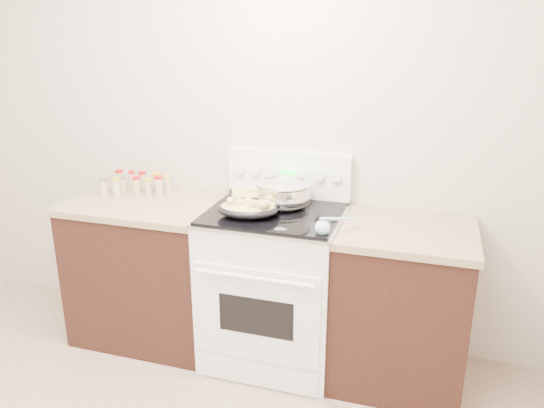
% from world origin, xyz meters
% --- Properties ---
extents(room_shell, '(4.10, 3.60, 2.75)m').
position_xyz_m(room_shell, '(0.00, 0.00, 1.70)').
color(room_shell, beige).
rests_on(room_shell, ground).
extents(counter_left, '(0.93, 0.67, 0.92)m').
position_xyz_m(counter_left, '(-0.48, 1.43, 0.46)').
color(counter_left, black).
rests_on(counter_left, ground).
extents(counter_right, '(0.73, 0.67, 0.92)m').
position_xyz_m(counter_right, '(1.08, 1.43, 0.46)').
color(counter_right, black).
rests_on(counter_right, ground).
extents(kitchen_range, '(0.78, 0.73, 1.22)m').
position_xyz_m(kitchen_range, '(0.35, 1.42, 0.49)').
color(kitchen_range, white).
rests_on(kitchen_range, ground).
extents(mixing_bowl, '(0.39, 0.39, 0.19)m').
position_xyz_m(mixing_bowl, '(0.38, 1.50, 1.02)').
color(mixing_bowl, silver).
rests_on(mixing_bowl, kitchen_range).
extents(roasting_pan, '(0.38, 0.30, 0.12)m').
position_xyz_m(roasting_pan, '(0.24, 1.29, 0.99)').
color(roasting_pan, black).
rests_on(roasting_pan, kitchen_range).
extents(baking_sheet, '(0.44, 0.38, 0.06)m').
position_xyz_m(baking_sheet, '(0.18, 1.66, 0.96)').
color(baking_sheet, black).
rests_on(baking_sheet, kitchen_range).
extents(wooden_spoon, '(0.16, 0.21, 0.04)m').
position_xyz_m(wooden_spoon, '(0.16, 1.37, 0.95)').
color(wooden_spoon, tan).
rests_on(wooden_spoon, kitchen_range).
extents(blue_ladle, '(0.19, 0.23, 0.10)m').
position_xyz_m(blue_ladle, '(0.69, 1.17, 0.98)').
color(blue_ladle, '#9FDAED').
rests_on(blue_ladle, kitchen_range).
extents(spice_jars, '(0.39, 0.24, 0.13)m').
position_xyz_m(spice_jars, '(-0.63, 1.56, 0.98)').
color(spice_jars, '#BFB28C').
rests_on(spice_jars, counter_left).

